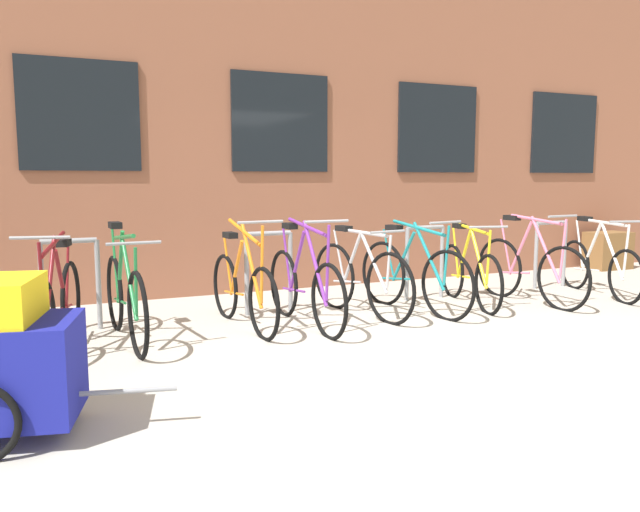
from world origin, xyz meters
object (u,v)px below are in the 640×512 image
bicycle_white (599,266)px  bicycle_yellow (469,273)px  planter_box (608,250)px  bicycle_teal (413,276)px  bicycle_pink (530,269)px  bicycle_green (125,298)px  bicycle_maroon (58,305)px  bicycle_silver (360,279)px  bicycle_purple (304,286)px  bicycle_orange (243,289)px

bicycle_white → bicycle_yellow: bearing=174.3°
bicycle_yellow → planter_box: size_ratio=2.36×
bicycle_teal → bicycle_pink: size_ratio=1.02×
bicycle_teal → bicycle_green: size_ratio=0.96×
bicycle_yellow → planter_box: bicycle_yellow is taller
bicycle_maroon → planter_box: bicycle_maroon is taller
bicycle_pink → bicycle_silver: size_ratio=1.01×
bicycle_purple → bicycle_silver: 0.76m
bicycle_orange → planter_box: 6.76m
bicycle_yellow → bicycle_teal: bearing=-176.0°
bicycle_green → bicycle_purple: bearing=-3.0°
bicycle_pink → bicycle_silver: 2.15m
bicycle_orange → bicycle_silver: bearing=1.2°
bicycle_silver → bicycle_green: bearing=-177.3°
bicycle_orange → bicycle_green: size_ratio=0.94×
bicycle_purple → bicycle_orange: 0.61m
bicycle_pink → bicycle_maroon: bearing=179.5°
bicycle_purple → bicycle_maroon: 2.26m
bicycle_silver → bicycle_purple: bearing=-164.5°
bicycle_orange → bicycle_teal: bearing=-1.4°
bicycle_yellow → bicycle_purple: bearing=-175.1°
bicycle_teal → planter_box: bicycle_teal is taller
bicycle_purple → bicycle_orange: bearing=163.2°
bicycle_yellow → bicycle_green: (-3.86, -0.09, 0.03)m
bicycle_white → bicycle_silver: (-3.27, 0.20, 0.02)m
bicycle_green → bicycle_silver: 2.44m
planter_box → bicycle_teal: bearing=-162.1°
planter_box → bicycle_pink: bearing=-152.4°
bicycle_maroon → bicycle_teal: (3.62, 0.09, 0.01)m
bicycle_maroon → bicycle_green: (0.56, 0.06, 0.01)m
bicycle_white → planter_box: bearing=39.0°
bicycle_pink → bicycle_white: bearing=0.4°
bicycle_yellow → bicycle_silver: 1.42m
bicycle_white → planter_box: size_ratio=2.41×
bicycle_orange → planter_box: bearing=12.4°
bicycle_teal → bicycle_maroon: bearing=-178.5°
bicycle_green → bicycle_silver: bearing=2.7°
bicycle_green → planter_box: 7.88m
bicycle_white → bicycle_orange: bicycle_orange is taller
bicycle_white → bicycle_pink: size_ratio=0.98×
bicycle_yellow → bicycle_pink: bearing=-14.9°
bicycle_orange → bicycle_green: bearing=-175.6°
bicycle_maroon → bicycle_teal: bicycle_teal is taller
bicycle_orange → bicycle_purple: bearing=-16.8°
bicycle_yellow → bicycle_silver: bicycle_yellow is taller
bicycle_white → bicycle_yellow: size_ratio=1.02×
bicycle_maroon → bicycle_green: 0.56m
bicycle_pink → bicycle_green: size_ratio=0.94×
bicycle_orange → bicycle_pink: size_ratio=1.00×
bicycle_orange → bicycle_teal: bicycle_orange is taller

